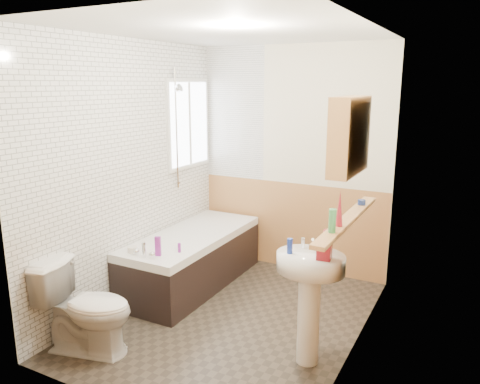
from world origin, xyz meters
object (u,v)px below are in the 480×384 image
object	(u,v)px
bathtub	(192,258)
medicine_cabinet	(349,135)
toilet	(87,308)
pine_shelf	(348,219)
sink	(310,286)

from	to	relation	value
bathtub	medicine_cabinet	distance (m)	2.32
bathtub	toilet	distance (m)	1.46
pine_shelf	toilet	bearing A→B (deg)	-153.71
toilet	sink	xyz separation A→B (m)	(1.60, 0.67, 0.26)
bathtub	toilet	xyz separation A→B (m)	(-0.03, -1.46, 0.07)
medicine_cabinet	toilet	bearing A→B (deg)	-152.90
pine_shelf	medicine_cabinet	distance (m)	0.62
bathtub	toilet	bearing A→B (deg)	-91.18
toilet	pine_shelf	size ratio (longest dim) A/B	0.53
sink	pine_shelf	world-z (taller)	pine_shelf
bathtub	sink	size ratio (longest dim) A/B	1.76
sink	pine_shelf	bearing A→B (deg)	48.09
toilet	pine_shelf	bearing A→B (deg)	-77.30
bathtub	medicine_cabinet	size ratio (longest dim) A/B	2.86
bathtub	pine_shelf	bearing A→B (deg)	-17.81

